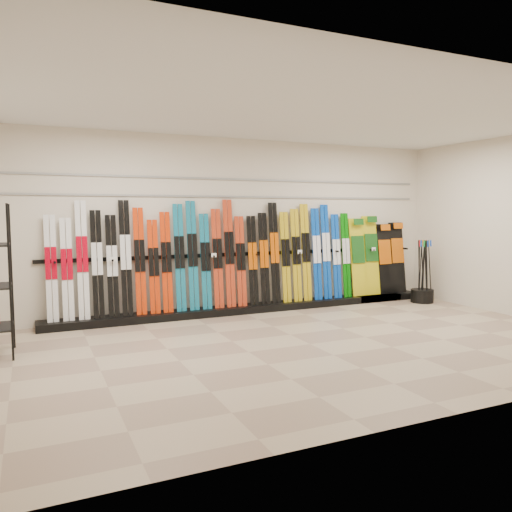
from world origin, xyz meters
name	(u,v)px	position (x,y,z in m)	size (l,w,h in m)	color
floor	(310,344)	(0.00, 0.00, 0.00)	(8.00, 8.00, 0.00)	gray
back_wall	(238,226)	(0.00, 2.50, 1.50)	(8.00, 8.00, 0.00)	beige
ceiling	(313,112)	(0.00, 0.00, 3.00)	(8.00, 8.00, 0.00)	silver
ski_rack_base	(255,308)	(0.22, 2.28, 0.06)	(8.00, 0.40, 0.12)	black
skis	(218,259)	(-0.44, 2.32, 0.95)	(5.37, 0.22, 1.83)	white
snowboards	(377,257)	(2.92, 2.35, 0.85)	(1.29, 0.24, 1.54)	gold
pole_bin	(422,296)	(3.52, 1.74, 0.12)	(0.43, 0.43, 0.25)	black
ski_poles	(424,271)	(3.52, 1.72, 0.61)	(0.33, 0.26, 1.18)	black
slatwall_rail_0	(238,197)	(0.00, 2.48, 2.00)	(7.60, 0.02, 0.03)	gray
slatwall_rail_1	(238,179)	(0.00, 2.48, 2.30)	(7.60, 0.02, 0.03)	gray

